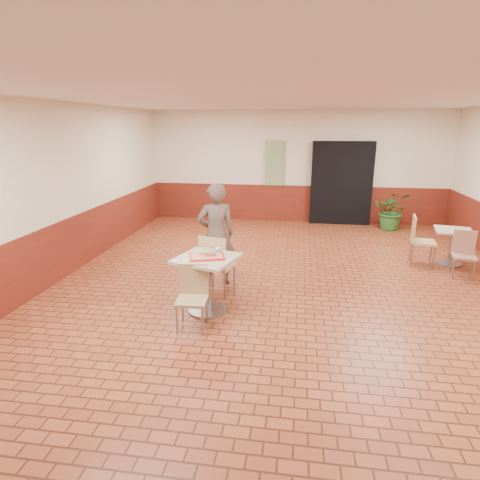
# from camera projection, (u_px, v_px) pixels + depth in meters

# --- Properties ---
(room_shell) EXTENTS (8.01, 10.01, 3.01)m
(room_shell) POSITION_uv_depth(u_px,v_px,m) (293.00, 200.00, 6.12)
(room_shell) COLOR brown
(room_shell) RESTS_ON ground
(wainscot_band) EXTENTS (8.00, 10.00, 1.00)m
(wainscot_band) POSITION_uv_depth(u_px,v_px,m) (291.00, 262.00, 6.39)
(wainscot_band) COLOR maroon
(wainscot_band) RESTS_ON ground
(corridor_doorway) EXTENTS (1.60, 0.22, 2.20)m
(corridor_doorway) POSITION_uv_depth(u_px,v_px,m) (341.00, 183.00, 10.70)
(corridor_doorway) COLOR black
(corridor_doorway) RESTS_ON ground
(promo_poster) EXTENTS (0.50, 0.03, 1.20)m
(promo_poster) POSITION_uv_depth(u_px,v_px,m) (275.00, 163.00, 10.87)
(promo_poster) COLOR gray
(promo_poster) RESTS_ON wainscot_band
(main_table) EXTENTS (0.78, 0.78, 0.83)m
(main_table) POSITION_uv_depth(u_px,v_px,m) (207.00, 275.00, 5.69)
(main_table) COLOR #BDB098
(main_table) RESTS_ON ground
(chair_main_front) EXTENTS (0.42, 0.42, 0.85)m
(chair_main_front) POSITION_uv_depth(u_px,v_px,m) (193.00, 293.00, 5.28)
(chair_main_front) COLOR tan
(chair_main_front) RESTS_ON ground
(chair_main_back) EXTENTS (0.54, 0.54, 0.98)m
(chair_main_back) POSITION_uv_depth(u_px,v_px,m) (216.00, 262.00, 6.25)
(chair_main_back) COLOR #D7B581
(chair_main_back) RESTS_ON ground
(customer) EXTENTS (0.73, 0.61, 1.72)m
(customer) POSITION_uv_depth(u_px,v_px,m) (216.00, 235.00, 6.64)
(customer) COLOR brown
(customer) RESTS_ON ground
(serving_tray) EXTENTS (0.48, 0.37, 0.03)m
(serving_tray) POSITION_uv_depth(u_px,v_px,m) (207.00, 256.00, 5.61)
(serving_tray) COLOR red
(serving_tray) RESTS_ON main_table
(ring_donut) EXTENTS (0.12, 0.12, 0.03)m
(ring_donut) POSITION_uv_depth(u_px,v_px,m) (202.00, 253.00, 5.66)
(ring_donut) COLOR #C78148
(ring_donut) RESTS_ON serving_tray
(long_john_donut) EXTENTS (0.17, 0.13, 0.05)m
(long_john_donut) POSITION_uv_depth(u_px,v_px,m) (210.00, 254.00, 5.57)
(long_john_donut) COLOR #C9873B
(long_john_donut) RESTS_ON serving_tray
(paper_cup) EXTENTS (0.07, 0.07, 0.09)m
(paper_cup) POSITION_uv_depth(u_px,v_px,m) (218.00, 251.00, 5.65)
(paper_cup) COLOR white
(paper_cup) RESTS_ON serving_tray
(second_table) EXTENTS (0.65, 0.65, 0.69)m
(second_table) POSITION_uv_depth(u_px,v_px,m) (452.00, 241.00, 7.68)
(second_table) COLOR #BCB397
(second_table) RESTS_ON ground
(chair_second_left) EXTENTS (0.50, 0.50, 0.94)m
(chair_second_left) POSITION_uv_depth(u_px,v_px,m) (419.00, 238.00, 7.68)
(chair_second_left) COLOR tan
(chair_second_left) RESTS_ON ground
(chair_second_front) EXTENTS (0.44, 0.44, 0.82)m
(chair_second_front) POSITION_uv_depth(u_px,v_px,m) (464.00, 251.00, 7.08)
(chair_second_front) COLOR tan
(chair_second_front) RESTS_ON ground
(potted_plant) EXTENTS (1.01, 0.92, 0.99)m
(potted_plant) POSITION_uv_depth(u_px,v_px,m) (392.00, 211.00, 10.23)
(potted_plant) COLOR #2C6B2B
(potted_plant) RESTS_ON ground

